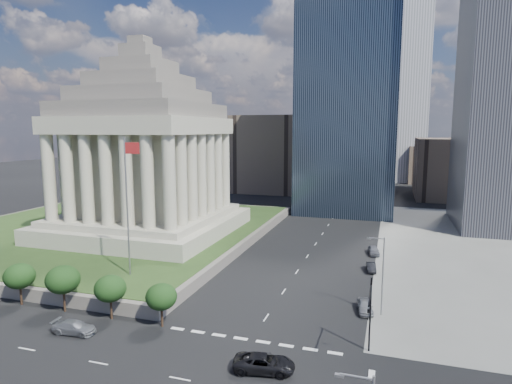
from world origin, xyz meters
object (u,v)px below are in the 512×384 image
at_px(parked_sedan_far, 374,250).
at_px(suv_grey, 74,327).
at_px(war_memorial, 144,137).
at_px(traffic_signal_ne, 370,310).
at_px(flagpole, 128,199).
at_px(street_lamp_north, 381,271).
at_px(parked_sedan_near, 365,306).
at_px(pickup_truck, 264,363).
at_px(parked_sedan_mid, 371,267).

bearing_deg(parked_sedan_far, suv_grey, -135.25).
xyz_separation_m(war_memorial, traffic_signal_ne, (46.50, -34.30, -16.15)).
relative_size(flagpole, suv_grey, 3.95).
bearing_deg(parked_sedan_far, street_lamp_north, -95.12).
xyz_separation_m(street_lamp_north, parked_sedan_near, (-1.83, 0.38, -4.90)).
bearing_deg(pickup_truck, parked_sedan_far, -20.94).
xyz_separation_m(pickup_truck, parked_sedan_far, (8.37, 43.31, -0.03)).
bearing_deg(traffic_signal_ne, parked_sedan_mid, 92.03).
bearing_deg(traffic_signal_ne, street_lamp_north, 85.81).
relative_size(street_lamp_north, suv_grey, 1.98).
distance_m(street_lamp_north, suv_grey, 36.78).
xyz_separation_m(flagpole, parked_sedan_far, (33.33, 27.90, -12.33)).
height_order(street_lamp_north, pickup_truck, street_lamp_north).
bearing_deg(suv_grey, parked_sedan_far, -40.91).
distance_m(war_memorial, parked_sedan_mid, 50.37).
bearing_deg(parked_sedan_near, suv_grey, -162.72).
bearing_deg(suv_grey, war_memorial, 15.77).
bearing_deg(flagpole, parked_sedan_mid, 28.31).
bearing_deg(parked_sedan_far, traffic_signal_ne, -97.51).
xyz_separation_m(traffic_signal_ne, pickup_truck, (-9.37, -5.11, -4.43)).
xyz_separation_m(traffic_signal_ne, parked_sedan_mid, (-1.00, 28.26, -4.59)).
xyz_separation_m(war_memorial, pickup_truck, (37.13, -39.41, -20.58)).
bearing_deg(suv_grey, pickup_truck, -96.80).
height_order(flagpole, street_lamp_north, flagpole).
height_order(suv_grey, parked_sedan_far, parked_sedan_far).
xyz_separation_m(suv_grey, parked_sedan_near, (31.13, 15.94, 0.03)).
xyz_separation_m(war_memorial, street_lamp_north, (47.33, -23.00, -15.74)).
height_order(flagpole, parked_sedan_mid, flagpole).
xyz_separation_m(traffic_signal_ne, parked_sedan_near, (-1.00, 11.68, -4.48)).
bearing_deg(street_lamp_north, war_memorial, 154.08).
relative_size(parked_sedan_mid, parked_sedan_far, 0.87).
distance_m(traffic_signal_ne, parked_sedan_mid, 28.65).
relative_size(street_lamp_north, parked_sedan_mid, 2.49).
relative_size(war_memorial, parked_sedan_far, 8.43).
relative_size(traffic_signal_ne, parked_sedan_near, 1.78).
height_order(traffic_signal_ne, street_lamp_north, street_lamp_north).
bearing_deg(parked_sedan_far, parked_sedan_near, -99.01).
xyz_separation_m(pickup_truck, parked_sedan_near, (8.37, 16.79, -0.06)).
height_order(traffic_signal_ne, parked_sedan_far, traffic_signal_ne).
relative_size(pickup_truck, parked_sedan_near, 1.32).
bearing_deg(parked_sedan_near, war_memorial, 143.72).
bearing_deg(parked_sedan_mid, war_memorial, 165.31).
xyz_separation_m(street_lamp_north, parked_sedan_mid, (-1.83, 16.96, -5.00)).
bearing_deg(parked_sedan_near, parked_sedan_far, 80.16).
relative_size(pickup_truck, parked_sedan_mid, 1.48).
bearing_deg(flagpole, street_lamp_north, 1.63).
height_order(flagpole, parked_sedan_near, flagpole).
bearing_deg(street_lamp_north, parked_sedan_far, 93.89).
height_order(traffic_signal_ne, parked_sedan_mid, traffic_signal_ne).
xyz_separation_m(street_lamp_north, parked_sedan_far, (-1.83, 26.90, -4.87)).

